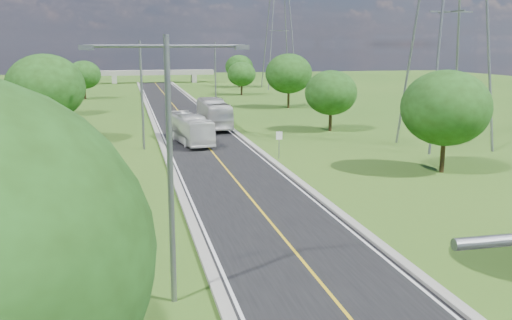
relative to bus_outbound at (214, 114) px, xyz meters
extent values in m
plane|color=#2F5A19|center=(-2.55, 2.54, -1.69)|extent=(260.00, 260.00, 0.00)
cube|color=black|center=(-2.55, 8.54, -1.66)|extent=(8.00, 150.00, 0.06)
cube|color=gray|center=(-6.80, 8.54, -1.58)|extent=(0.50, 150.00, 0.22)
cube|color=gray|center=(1.70, 8.54, -1.58)|extent=(0.50, 150.00, 0.22)
cylinder|color=slate|center=(2.65, -19.46, -0.49)|extent=(0.08, 0.08, 2.40)
cube|color=white|center=(2.65, -19.49, 0.31)|extent=(0.55, 0.04, 0.70)
cube|color=gray|center=(-12.55, 82.54, -0.69)|extent=(1.20, 3.00, 2.00)
cube|color=gray|center=(7.45, 82.54, -0.69)|extent=(1.20, 3.00, 2.00)
cube|color=gray|center=(-2.55, 82.54, 0.91)|extent=(30.00, 3.00, 1.20)
cylinder|color=slate|center=(-8.55, -45.46, 3.31)|extent=(0.22, 0.22, 10.00)
cylinder|color=slate|center=(-9.95, -45.46, 7.91)|extent=(2.80, 0.12, 0.12)
cylinder|color=slate|center=(-7.15, -45.46, 7.91)|extent=(2.80, 0.12, 0.12)
cube|color=slate|center=(-11.25, -45.46, 7.86)|extent=(0.50, 0.25, 0.18)
cube|color=slate|center=(-5.85, -45.46, 7.86)|extent=(0.50, 0.25, 0.18)
cylinder|color=slate|center=(-8.55, -12.46, 3.31)|extent=(0.22, 0.22, 10.00)
cylinder|color=slate|center=(-9.95, -12.46, 7.91)|extent=(2.80, 0.12, 0.12)
cylinder|color=slate|center=(-7.15, -12.46, 7.91)|extent=(2.80, 0.12, 0.12)
cube|color=slate|center=(-11.25, -12.46, 7.86)|extent=(0.50, 0.25, 0.18)
cube|color=slate|center=(-5.85, -12.46, 7.86)|extent=(0.50, 0.25, 0.18)
cylinder|color=slate|center=(3.45, 20.54, 3.31)|extent=(0.22, 0.22, 10.00)
cylinder|color=slate|center=(2.05, 20.54, 7.91)|extent=(2.80, 0.12, 0.12)
cylinder|color=slate|center=(4.85, 20.54, 7.91)|extent=(2.80, 0.12, 0.12)
cube|color=slate|center=(0.75, 20.54, 7.86)|extent=(0.50, 0.25, 0.18)
cube|color=slate|center=(6.15, 20.54, 7.86)|extent=(0.50, 0.25, 0.18)
cylinder|color=black|center=(-17.55, -7.46, -0.07)|extent=(0.36, 0.36, 3.24)
ellipsoid|color=#1D3D10|center=(-17.55, -7.46, 3.89)|extent=(7.56, 7.56, 6.43)
cylinder|color=black|center=(-19.55, 16.54, -0.25)|extent=(0.36, 0.36, 2.88)
ellipsoid|color=#1D3D10|center=(-19.55, 16.54, 3.27)|extent=(6.72, 6.72, 5.71)
cylinder|color=black|center=(-17.05, 40.54, -0.43)|extent=(0.36, 0.36, 2.52)
ellipsoid|color=#1D3D10|center=(-17.05, 40.54, 2.65)|extent=(5.88, 5.88, 5.00)
cylinder|color=black|center=(13.45, -27.46, -0.25)|extent=(0.36, 0.36, 2.88)
ellipsoid|color=#1D3D10|center=(13.45, -27.46, 3.27)|extent=(6.72, 6.72, 5.71)
cylinder|color=black|center=(12.45, -5.46, -0.43)|extent=(0.36, 0.36, 2.52)
ellipsoid|color=#1D3D10|center=(12.45, -5.46, 2.65)|extent=(5.88, 5.88, 5.00)
cylinder|color=black|center=(14.45, 18.54, -0.16)|extent=(0.36, 0.36, 3.06)
ellipsoid|color=#1D3D10|center=(14.45, 18.54, 3.58)|extent=(7.14, 7.14, 6.07)
cylinder|color=black|center=(11.95, 42.54, -0.52)|extent=(0.36, 0.36, 2.34)
ellipsoid|color=#1D3D10|center=(11.95, 42.54, 2.34)|extent=(5.46, 5.46, 4.64)
cylinder|color=black|center=(15.45, 62.54, -0.34)|extent=(0.36, 0.36, 2.70)
ellipsoid|color=#1D3D10|center=(15.45, 62.54, 2.96)|extent=(6.30, 6.30, 5.36)
imported|color=silver|center=(0.00, 0.00, 0.00)|extent=(2.89, 11.72, 3.26)
imported|color=silver|center=(-3.99, -9.96, -0.21)|extent=(3.81, 10.40, 2.83)
camera|label=1|loc=(-10.03, -65.97, 7.97)|focal=40.00mm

